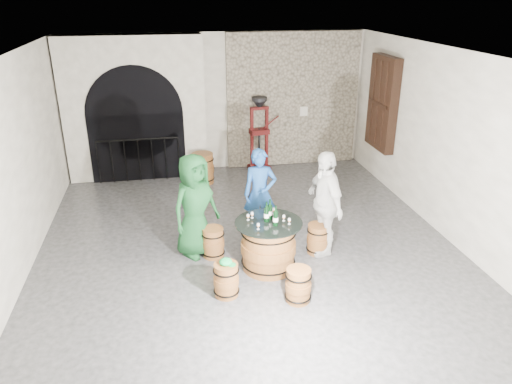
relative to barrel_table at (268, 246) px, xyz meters
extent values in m
plane|color=#2A2A2C|center=(-0.20, 0.81, -0.40)|extent=(8.00, 8.00, 0.00)
plane|color=silver|center=(-0.20, 4.81, 1.20)|extent=(8.00, 0.00, 8.00)
plane|color=silver|center=(-0.20, -3.19, 1.20)|extent=(8.00, 0.00, 8.00)
plane|color=silver|center=(-3.70, 0.81, 1.20)|extent=(0.00, 8.00, 8.00)
plane|color=silver|center=(3.30, 0.81, 1.20)|extent=(0.00, 8.00, 8.00)
plane|color=beige|center=(-0.20, 0.81, 2.80)|extent=(8.00, 8.00, 0.00)
cube|color=gray|center=(1.60, 4.75, 1.20)|extent=(3.20, 0.12, 3.18)
cube|color=silver|center=(-2.10, 4.56, 1.20)|extent=(3.10, 0.50, 3.18)
cube|color=black|center=(-2.10, 4.30, 0.38)|extent=(2.10, 0.03, 1.55)
cylinder|color=black|center=(-2.10, 4.30, 1.15)|extent=(2.10, 0.03, 2.10)
cylinder|color=black|center=(-2.10, 4.23, 0.58)|extent=(1.79, 0.04, 0.04)
cylinder|color=black|center=(-2.99, 4.23, 0.09)|extent=(0.02, 0.02, 0.98)
cylinder|color=black|center=(-2.69, 4.23, 0.09)|extent=(0.02, 0.02, 0.98)
cylinder|color=black|center=(-2.39, 4.23, 0.09)|extent=(0.02, 0.02, 0.98)
cylinder|color=black|center=(-2.10, 4.23, 0.09)|extent=(0.02, 0.02, 0.98)
cylinder|color=black|center=(-1.80, 4.23, 0.09)|extent=(0.02, 0.02, 0.98)
cylinder|color=black|center=(-1.50, 4.23, 0.09)|extent=(0.02, 0.02, 0.98)
cylinder|color=black|center=(-1.20, 4.23, 0.09)|extent=(0.02, 0.02, 0.98)
cube|color=black|center=(3.19, 3.21, 1.40)|extent=(0.20, 1.10, 2.00)
cube|color=black|center=(3.14, 3.21, 1.40)|extent=(0.06, 0.88, 1.76)
cube|color=black|center=(3.17, 3.21, 1.40)|extent=(0.22, 0.92, 0.06)
cube|color=black|center=(3.17, 2.92, 1.40)|extent=(0.22, 0.06, 1.80)
cube|color=black|center=(3.17, 3.21, 1.40)|extent=(0.22, 0.06, 1.80)
cube|color=black|center=(3.17, 3.50, 1.40)|extent=(0.22, 0.06, 1.80)
cylinder|color=brown|center=(0.00, 0.00, -0.02)|extent=(0.80, 0.80, 0.76)
cylinder|color=brown|center=(0.00, 0.00, -0.02)|extent=(0.86, 0.86, 0.17)
torus|color=black|center=(0.00, 0.00, -0.28)|extent=(0.86, 0.86, 0.02)
torus|color=black|center=(0.00, 0.00, 0.24)|extent=(0.86, 0.86, 0.02)
cylinder|color=brown|center=(0.00, 0.00, 0.37)|extent=(0.82, 0.82, 0.02)
cylinder|color=black|center=(0.00, 0.00, 0.40)|extent=(1.04, 1.04, 0.01)
cylinder|color=brown|center=(-0.81, 0.52, -0.15)|extent=(0.34, 0.34, 0.49)
cylinder|color=brown|center=(-0.81, 0.52, -0.15)|extent=(0.36, 0.36, 0.11)
torus|color=black|center=(-0.81, 0.52, -0.32)|extent=(0.38, 0.38, 0.02)
torus|color=black|center=(-0.81, 0.52, 0.02)|extent=(0.38, 0.38, 0.02)
cylinder|color=brown|center=(-0.81, 0.52, 0.10)|extent=(0.35, 0.35, 0.02)
cylinder|color=brown|center=(0.08, 0.96, -0.15)|extent=(0.34, 0.34, 0.49)
cylinder|color=brown|center=(0.08, 0.96, -0.15)|extent=(0.36, 0.36, 0.11)
torus|color=black|center=(0.08, 0.96, -0.32)|extent=(0.38, 0.38, 0.02)
torus|color=black|center=(0.08, 0.96, 0.02)|extent=(0.38, 0.38, 0.02)
cylinder|color=brown|center=(0.08, 0.96, 0.10)|extent=(0.35, 0.35, 0.02)
cylinder|color=brown|center=(0.91, 0.32, -0.15)|extent=(0.34, 0.34, 0.49)
cylinder|color=brown|center=(0.91, 0.32, -0.15)|extent=(0.36, 0.36, 0.11)
torus|color=black|center=(0.91, 0.32, -0.32)|extent=(0.38, 0.38, 0.02)
torus|color=black|center=(0.91, 0.32, 0.02)|extent=(0.38, 0.38, 0.02)
cylinder|color=brown|center=(0.91, 0.32, 0.10)|extent=(0.35, 0.35, 0.02)
cylinder|color=brown|center=(0.23, -0.94, -0.15)|extent=(0.34, 0.34, 0.49)
cylinder|color=brown|center=(0.23, -0.94, -0.15)|extent=(0.36, 0.36, 0.11)
torus|color=black|center=(0.23, -0.94, -0.32)|extent=(0.38, 0.38, 0.02)
torus|color=black|center=(0.23, -0.94, 0.02)|extent=(0.38, 0.38, 0.02)
cylinder|color=brown|center=(0.23, -0.94, 0.10)|extent=(0.35, 0.35, 0.02)
cylinder|color=brown|center=(-0.74, -0.61, -0.15)|extent=(0.34, 0.34, 0.49)
cylinder|color=brown|center=(-0.74, -0.61, -0.15)|extent=(0.36, 0.36, 0.11)
torus|color=black|center=(-0.74, -0.61, -0.32)|extent=(0.38, 0.38, 0.02)
torus|color=black|center=(-0.74, -0.61, 0.02)|extent=(0.38, 0.38, 0.02)
cylinder|color=brown|center=(-0.74, -0.61, 0.10)|extent=(0.35, 0.35, 0.02)
ellipsoid|color=#0C8839|center=(-0.74, -0.61, 0.15)|extent=(0.18, 0.18, 0.10)
cylinder|color=#0C8839|center=(-0.66, -0.64, 0.12)|extent=(0.12, 0.12, 0.01)
imported|color=#12421D|center=(-1.07, 0.69, 0.47)|extent=(1.01, 0.93, 1.73)
imported|color=navy|center=(0.09, 1.15, 0.40)|extent=(0.61, 0.43, 1.59)
imported|color=silver|center=(1.00, 0.35, 0.48)|extent=(0.59, 1.09, 1.76)
cylinder|color=black|center=(-0.03, 0.04, 0.52)|extent=(0.07, 0.07, 0.22)
cylinder|color=white|center=(-0.03, 0.04, 0.51)|extent=(0.08, 0.08, 0.06)
cone|color=black|center=(-0.03, 0.04, 0.64)|extent=(0.07, 0.07, 0.05)
cylinder|color=black|center=(-0.03, 0.04, 0.70)|extent=(0.03, 0.03, 0.07)
cylinder|color=black|center=(0.08, -0.12, 0.52)|extent=(0.07, 0.07, 0.22)
cylinder|color=white|center=(0.08, -0.12, 0.51)|extent=(0.08, 0.08, 0.06)
cone|color=black|center=(0.08, -0.12, 0.64)|extent=(0.07, 0.07, 0.05)
cylinder|color=black|center=(0.08, -0.12, 0.70)|extent=(0.03, 0.03, 0.07)
cylinder|color=black|center=(0.04, 0.12, 0.52)|extent=(0.07, 0.07, 0.22)
cylinder|color=white|center=(0.04, 0.12, 0.51)|extent=(0.08, 0.08, 0.06)
cone|color=black|center=(0.04, 0.12, 0.64)|extent=(0.07, 0.07, 0.05)
cylinder|color=black|center=(0.04, 0.12, 0.70)|extent=(0.03, 0.03, 0.07)
cylinder|color=brown|center=(-0.69, 3.84, -0.06)|extent=(0.48, 0.48, 0.67)
cylinder|color=brown|center=(-0.69, 3.84, -0.06)|extent=(0.51, 0.51, 0.15)
torus|color=black|center=(-0.69, 3.84, -0.29)|extent=(0.52, 0.52, 0.02)
torus|color=black|center=(-0.69, 3.84, 0.17)|extent=(0.52, 0.52, 0.02)
cylinder|color=brown|center=(-0.69, 3.84, 0.28)|extent=(0.49, 0.49, 0.02)
cube|color=#4B0E0C|center=(0.73, 4.47, -0.35)|extent=(0.54, 0.46, 0.09)
cube|color=#4B0E0C|center=(0.73, 4.47, 0.55)|extent=(0.48, 0.34, 0.11)
cube|color=#4B0E0C|center=(0.73, 4.47, 1.12)|extent=(0.45, 0.18, 0.07)
cylinder|color=black|center=(0.73, 4.47, 0.16)|extent=(0.05, 0.05, 0.93)
cylinder|color=black|center=(0.73, 4.47, 1.33)|extent=(0.35, 0.35, 0.08)
cone|color=black|center=(0.73, 4.47, 1.22)|extent=(0.35, 0.35, 0.19)
cube|color=#4B0E0C|center=(0.54, 4.45, 0.40)|extent=(0.07, 0.07, 1.49)
cube|color=#4B0E0C|center=(0.91, 4.50, 0.40)|extent=(0.07, 0.07, 1.49)
cylinder|color=#4B0E0C|center=(1.01, 4.48, 0.77)|extent=(0.40, 0.09, 0.29)
cube|color=silver|center=(1.85, 4.67, 0.95)|extent=(0.18, 0.10, 0.22)
camera|label=1|loc=(-1.41, -6.46, 3.70)|focal=34.00mm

